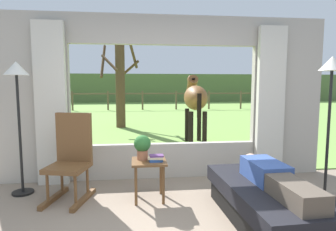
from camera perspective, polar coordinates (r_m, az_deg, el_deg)
name	(u,v)px	position (r m, az deg, el deg)	size (l,w,h in m)	color
back_wall_with_window	(165,100)	(4.53, -0.68, 3.12)	(5.20, 0.12, 2.55)	#ADA599
curtain_panel_left	(51,104)	(4.54, -22.23, 2.05)	(0.44, 0.10, 2.40)	beige
curtain_panel_right	(270,103)	(4.88, 19.67, 2.40)	(0.44, 0.10, 2.40)	beige
outdoor_pasture_lawn	(143,112)	(15.48, -4.91, 0.64)	(36.00, 21.68, 0.02)	#759E47
distant_hill_ridge	(140,88)	(25.25, -5.64, 5.45)	(36.00, 2.00, 2.40)	#556B3B
recliner_sofa	(270,203)	(3.41, 19.61, -16.05)	(0.96, 1.73, 0.42)	black
reclining_person	(273,177)	(3.27, 20.20, -11.42)	(0.36, 1.43, 0.22)	#334C8C
rocking_chair	(71,157)	(3.98, -18.72, -7.90)	(0.61, 0.77, 1.12)	brown
side_table	(149,167)	(3.76, -3.81, -10.27)	(0.44, 0.44, 0.52)	brown
potted_plant	(142,146)	(3.75, -5.12, -5.97)	(0.22, 0.22, 0.32)	#9E6042
book_stack	(156,158)	(3.68, -2.42, -8.48)	(0.21, 0.16, 0.08)	#23478C
floor_lamp_left	(17,88)	(4.30, -27.79, 4.90)	(0.32, 0.32, 1.79)	black
floor_lamp_right	(331,85)	(4.18, 29.68, 5.35)	(0.32, 0.32, 1.84)	black
horse	(195,98)	(7.15, 5.41, 3.44)	(0.65, 1.82, 1.73)	brown
pasture_tree	(120,81)	(10.00, -9.54, 6.72)	(1.32, 1.34, 3.08)	#4C3823
pasture_fence_line	(143,97)	(16.92, -5.09, 3.60)	(16.10, 0.10, 1.10)	brown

